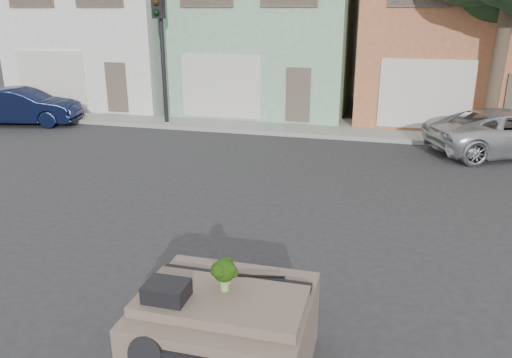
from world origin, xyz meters
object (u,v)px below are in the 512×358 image
at_px(navy_sedan, 26,124).
at_px(traffic_signal, 162,58).
at_px(silver_pickup, 507,154).
at_px(broccoli, 224,275).

bearing_deg(navy_sedan, traffic_signal, -90.87).
bearing_deg(silver_pickup, traffic_signal, 62.60).
bearing_deg(broccoli, navy_sedan, 136.37).
bearing_deg(navy_sedan, silver_pickup, -102.19).
xyz_separation_m(navy_sedan, broccoli, (11.93, -11.37, 1.32)).
relative_size(silver_pickup, traffic_signal, 0.98).
xyz_separation_m(navy_sedan, silver_pickup, (17.33, 0.15, 0.00)).
relative_size(navy_sedan, traffic_signal, 0.83).
distance_m(silver_pickup, broccoli, 12.79).
relative_size(silver_pickup, broccoli, 12.38).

